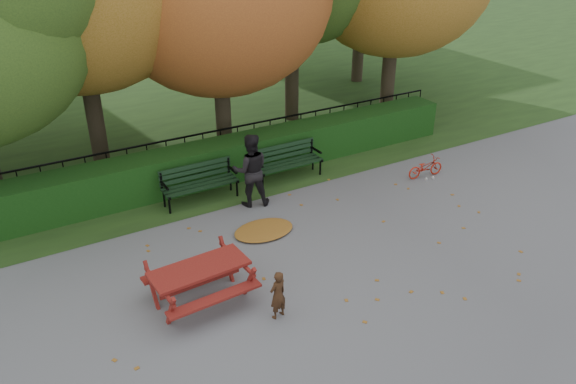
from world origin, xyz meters
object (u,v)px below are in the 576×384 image
bench_right (287,159)px  child (278,295)px  bicycle (425,167)px  bench_left (199,180)px  picnic_table (200,275)px  adult (251,170)px

bench_right → child: (-2.88, -4.66, -0.06)m
child → bicycle: size_ratio=0.90×
bench_left → bench_right: same height
picnic_table → bicycle: 7.22m
bench_left → bench_right: bearing=0.0°
bench_left → adult: 1.31m
bench_left → child: 4.68m
bench_left → bench_right: size_ratio=1.00×
bicycle → bench_right: bearing=66.0°
picnic_table → child: size_ratio=1.93×
child → picnic_table: bearing=-60.7°
bench_left → picnic_table: size_ratio=1.01×
bench_left → bicycle: bearing=-17.6°
bench_right → picnic_table: 5.27m
bench_left → picnic_table: 3.88m
bench_right → picnic_table: (-3.85, -3.60, 0.05)m
child → adult: adult is taller
bench_left → adult: adult is taller
bench_left → child: child is taller
bench_right → bicycle: bench_right is taller
picnic_table → bicycle: bearing=11.8°
picnic_table → adult: size_ratio=1.01×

